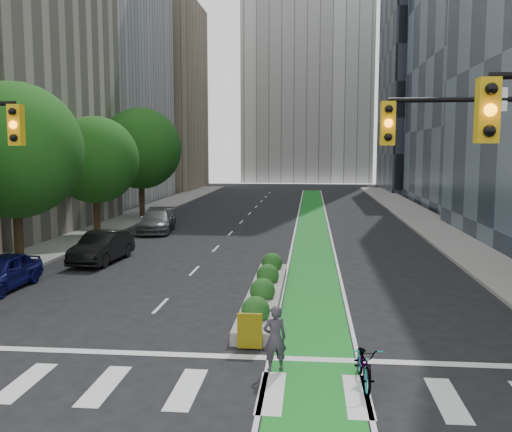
% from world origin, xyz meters
% --- Properties ---
extents(ground, '(160.00, 160.00, 0.00)m').
position_xyz_m(ground, '(0.00, 0.00, 0.00)').
color(ground, black).
rests_on(ground, ground).
extents(sidewalk_left, '(3.60, 90.00, 0.15)m').
position_xyz_m(sidewalk_left, '(-11.80, 25.00, 0.07)').
color(sidewalk_left, gray).
rests_on(sidewalk_left, ground).
extents(sidewalk_right, '(3.60, 90.00, 0.15)m').
position_xyz_m(sidewalk_right, '(11.80, 25.00, 0.07)').
color(sidewalk_right, gray).
rests_on(sidewalk_right, ground).
extents(bike_lane_paint, '(2.20, 70.00, 0.01)m').
position_xyz_m(bike_lane_paint, '(3.00, 30.00, 0.01)').
color(bike_lane_paint, '#167C21').
rests_on(bike_lane_paint, ground).
extents(building_tan_far, '(14.00, 16.00, 26.00)m').
position_xyz_m(building_tan_far, '(-20.00, 66.00, 13.00)').
color(building_tan_far, tan).
rests_on(building_tan_far, ground).
extents(building_dark_end, '(14.00, 18.00, 28.00)m').
position_xyz_m(building_dark_end, '(20.00, 68.00, 14.00)').
color(building_dark_end, black).
rests_on(building_dark_end, ground).
extents(tree_mid, '(6.40, 6.40, 8.78)m').
position_xyz_m(tree_mid, '(-11.00, 12.00, 5.57)').
color(tree_mid, black).
rests_on(tree_mid, ground).
extents(tree_midfar, '(5.60, 5.60, 7.76)m').
position_xyz_m(tree_midfar, '(-11.00, 22.00, 4.95)').
color(tree_midfar, black).
rests_on(tree_midfar, ground).
extents(tree_far, '(6.60, 6.60, 9.00)m').
position_xyz_m(tree_far, '(-11.00, 32.00, 5.69)').
color(tree_far, black).
rests_on(tree_far, ground).
extents(median_planter, '(1.20, 10.26, 1.10)m').
position_xyz_m(median_planter, '(1.20, 7.04, 0.37)').
color(median_planter, gray).
rests_on(median_planter, ground).
extents(bicycle, '(0.78, 1.98, 1.02)m').
position_xyz_m(bicycle, '(4.20, -0.27, 0.51)').
color(bicycle, gray).
rests_on(bicycle, ground).
extents(cyclist, '(0.72, 0.58, 1.70)m').
position_xyz_m(cyclist, '(2.00, 0.34, 0.85)').
color(cyclist, '#3B3540').
rests_on(cyclist, ground).
extents(parked_car_left_near, '(1.80, 4.28, 1.45)m').
position_xyz_m(parked_car_left_near, '(-9.49, 7.74, 0.72)').
color(parked_car_left_near, '#0E0F54').
rests_on(parked_car_left_near, ground).
extents(parked_car_left_mid, '(1.96, 4.79, 1.54)m').
position_xyz_m(parked_car_left_mid, '(-7.51, 13.57, 0.77)').
color(parked_car_left_mid, black).
rests_on(parked_car_left_mid, ground).
extents(parked_car_left_far, '(2.77, 5.53, 1.54)m').
position_xyz_m(parked_car_left_far, '(-7.61, 24.15, 0.77)').
color(parked_car_left_far, '#55585A').
rests_on(parked_car_left_far, ground).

